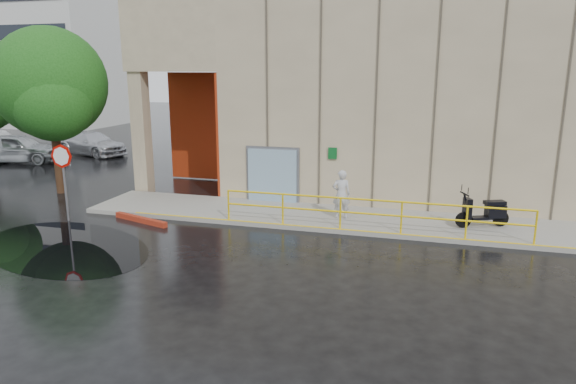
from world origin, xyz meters
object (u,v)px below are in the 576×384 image
at_px(stop_sign, 63,166).
at_px(car_c, 92,143).
at_px(person, 341,194).
at_px(red_curb, 141,220).
at_px(scooter, 484,203).
at_px(car_a, 17,148).
at_px(tree_near, 51,88).

xyz_separation_m(stop_sign, car_c, (-7.86, 12.28, -1.23)).
xyz_separation_m(person, red_curb, (-6.60, -1.80, -0.90)).
bearing_deg(scooter, person, 160.37).
bearing_deg(car_a, person, -122.99).
bearing_deg(person, car_c, -43.25).
bearing_deg(person, stop_sign, 1.48).
relative_size(car_a, car_c, 1.01).
relative_size(person, tree_near, 0.25).
bearing_deg(car_a, car_c, -47.52).
xyz_separation_m(person, car_c, (-16.97, 9.95, -0.29)).
height_order(person, scooter, person).
bearing_deg(red_curb, tree_near, 152.87).
distance_m(person, red_curb, 6.90).
distance_m(person, tree_near, 12.50).
relative_size(red_curb, car_a, 0.50).
relative_size(scooter, red_curb, 0.75).
bearing_deg(red_curb, scooter, 10.28).
distance_m(scooter, red_curb, 11.38).
relative_size(scooter, car_a, 0.38).
height_order(person, red_curb, person).
bearing_deg(red_curb, car_c, 131.42).
bearing_deg(car_c, red_curb, -122.53).
xyz_separation_m(stop_sign, car_a, (-10.13, 8.80, -1.11)).
xyz_separation_m(scooter, stop_sign, (-13.67, -2.55, 0.99)).
height_order(car_a, car_c, car_a).
distance_m(scooter, car_a, 24.61).
xyz_separation_m(scooter, tree_near, (-16.56, 0.74, 3.42)).
xyz_separation_m(scooter, car_a, (-23.81, 6.25, -0.11)).
relative_size(red_curb, car_c, 0.50).
bearing_deg(car_a, scooter, -119.11).
height_order(stop_sign, car_c, stop_sign).
relative_size(scooter, stop_sign, 0.68).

